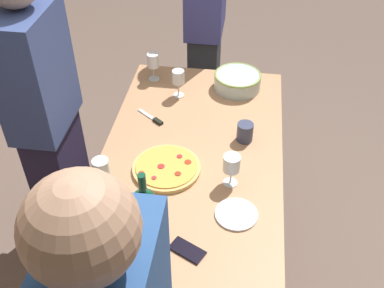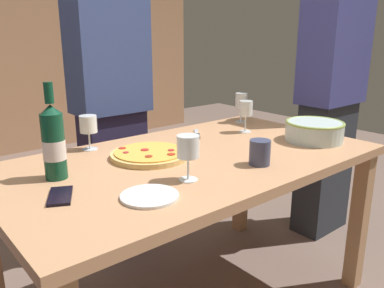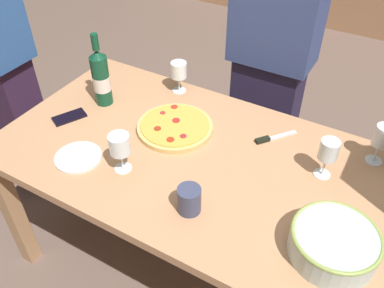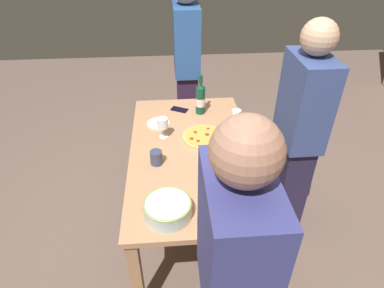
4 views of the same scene
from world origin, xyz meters
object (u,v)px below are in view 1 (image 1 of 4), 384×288
object	(u,v)px
dining_table	(192,166)
wine_glass_by_bottle	(178,78)
serving_bowl	(237,81)
pizza_knife	(153,119)
wine_glass_far_left	(232,165)
person_host	(47,119)
wine_bottle	(145,213)
side_plate	(236,214)
wine_glass_near_pizza	(153,62)
pizza	(167,168)
cup_amber	(245,132)
person_guest_right	(205,26)
wine_glass_far_right	(101,168)
cell_phone	(187,250)

from	to	relation	value
dining_table	wine_glass_by_bottle	size ratio (longest dim) A/B	9.67
serving_bowl	pizza_knife	bearing A→B (deg)	130.73
wine_glass_far_left	person_host	world-z (taller)	person_host
wine_bottle	side_plate	distance (m)	0.41
dining_table	wine_glass_near_pizza	world-z (taller)	wine_glass_near_pizza
wine_bottle	person_host	xyz separation A→B (m)	(0.57, 0.64, -0.03)
pizza	wine_glass_by_bottle	xyz separation A→B (m)	(0.63, 0.04, 0.11)
wine_bottle	wine_glass_near_pizza	distance (m)	1.20
wine_glass_by_bottle	cup_amber	distance (m)	0.54
wine_glass_far_left	person_host	size ratio (longest dim) A/B	0.10
wine_glass_by_bottle	person_host	distance (m)	0.76
wine_glass_near_pizza	wine_glass_by_bottle	world-z (taller)	wine_glass_near_pizza
wine_glass_near_pizza	pizza_knife	bearing A→B (deg)	-169.09
pizza	cup_amber	distance (m)	0.46
wine_glass_far_left	side_plate	world-z (taller)	wine_glass_far_left
pizza_knife	person_guest_right	world-z (taller)	person_guest_right
dining_table	pizza	xyz separation A→B (m)	(-0.14, 0.10, 0.11)
dining_table	pizza	distance (m)	0.21
dining_table	wine_glass_far_right	size ratio (longest dim) A/B	10.35
wine_glass_far_right	cup_amber	bearing A→B (deg)	-56.17
pizza	wine_glass_far_left	size ratio (longest dim) A/B	2.00
cell_phone	pizza_knife	xyz separation A→B (m)	(0.84, 0.31, 0.00)
pizza	cup_amber	xyz separation A→B (m)	(0.28, -0.36, 0.04)
side_plate	wine_glass_far_right	bearing A→B (deg)	81.10
pizza_knife	wine_glass_near_pizza	bearing A→B (deg)	10.91
dining_table	wine_glass_far_right	xyz separation A→B (m)	(-0.29, 0.37, 0.20)
wine_bottle	person_host	size ratio (longest dim) A/B	0.21
serving_bowl	person_guest_right	distance (m)	0.61
person_host	serving_bowl	bearing A→B (deg)	34.24
wine_glass_far_right	person_guest_right	world-z (taller)	person_guest_right
wine_glass_by_bottle	wine_glass_far_right	distance (m)	0.81
serving_bowl	wine_glass_by_bottle	bearing A→B (deg)	110.49
wine_glass_near_pizza	wine_glass_by_bottle	xyz separation A→B (m)	(-0.16, -0.18, 0.00)
wine_glass_far_left	person_guest_right	distance (m)	1.38
dining_table	wine_glass_near_pizza	xyz separation A→B (m)	(0.64, 0.32, 0.21)
pizza	cell_phone	size ratio (longest dim) A/B	2.28
wine_bottle	wine_glass_near_pizza	xyz separation A→B (m)	(1.18, 0.21, -0.02)
serving_bowl	side_plate	world-z (taller)	serving_bowl
pizza_knife	person_host	size ratio (longest dim) A/B	0.10
pizza_knife	person_guest_right	xyz separation A→B (m)	(0.92, -0.18, 0.11)
person_guest_right	serving_bowl	bearing A→B (deg)	21.57
cup_amber	pizza_knife	size ratio (longest dim) A/B	0.60
wine_glass_far_right	wine_glass_by_bottle	bearing A→B (deg)	-16.29
dining_table	person_guest_right	xyz separation A→B (m)	(1.16, 0.07, 0.21)
side_plate	cell_phone	world-z (taller)	same
cup_amber	dining_table	bearing A→B (deg)	117.88
wine_bottle	pizza_knife	size ratio (longest dim) A/B	2.07
dining_table	cell_phone	xyz separation A→B (m)	(-0.60, -0.06, 0.10)
person_host	person_guest_right	world-z (taller)	person_guest_right
wine_glass_by_bottle	wine_bottle	bearing A→B (deg)	-178.23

